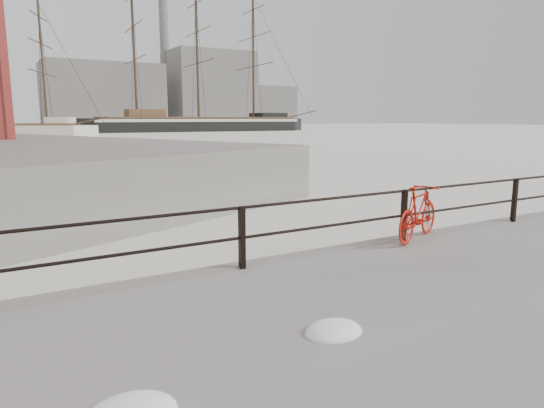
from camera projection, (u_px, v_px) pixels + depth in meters
name	position (u px, v px, depth m)	size (l,w,h in m)	color
ground	(505.00, 235.00, 11.36)	(400.00, 400.00, 0.00)	white
guardrail	(514.00, 200.00, 11.09)	(28.00, 0.10, 1.00)	black
bicycle	(418.00, 213.00, 9.39)	(1.79, 0.27, 1.08)	#B9170C
barque_black	(199.00, 131.00, 103.14)	(56.86, 18.61, 32.39)	black
schooner_mid	(0.00, 137.00, 71.40)	(29.91, 12.65, 21.42)	silver
industrial_west	(103.00, 96.00, 138.55)	(32.00, 18.00, 18.00)	gray
industrial_mid	(209.00, 90.00, 159.78)	(26.00, 20.00, 24.00)	gray
industrial_east	(262.00, 106.00, 176.39)	(20.00, 16.00, 14.00)	gray
smokestack	(165.00, 58.00, 155.77)	(2.80, 2.80, 44.00)	gray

